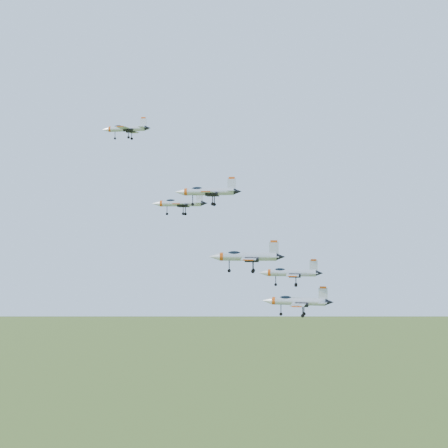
{
  "coord_description": "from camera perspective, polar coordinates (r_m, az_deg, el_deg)",
  "views": [
    {
      "loc": [
        19.13,
        -118.47,
        143.37
      ],
      "look_at": [
        8.12,
        -1.32,
        143.97
      ],
      "focal_mm": 50.0,
      "sensor_mm": 36.0,
      "label": 1
    }
  ],
  "objects": [
    {
      "name": "jet_trail",
      "position": [
        117.83,
        6.64,
        -7.02
      ],
      "size": [
        13.5,
        11.25,
        3.61
      ],
      "rotation": [
        0.0,
        0.0,
        -0.13
      ],
      "color": "silver"
    },
    {
      "name": "jet_left_high",
      "position": [
        115.79,
        -4.13,
        1.91
      ],
      "size": [
        10.62,
        8.77,
        2.84
      ],
      "rotation": [
        0.0,
        0.0,
        -0.06
      ],
      "color": "silver"
    },
    {
      "name": "jet_right_high",
      "position": [
        104.97,
        -1.56,
        2.98
      ],
      "size": [
        11.45,
        9.43,
        3.06
      ],
      "rotation": [
        0.0,
        0.0,
        -0.04
      ],
      "color": "silver"
    },
    {
      "name": "jet_left_low",
      "position": [
        124.9,
        6.03,
        -4.45
      ],
      "size": [
        12.89,
        10.61,
        3.45
      ],
      "rotation": [
        0.0,
        0.0,
        -0.03
      ],
      "color": "silver"
    },
    {
      "name": "jet_lead",
      "position": [
        138.52,
        -8.99,
        8.61
      ],
      "size": [
        11.19,
        9.3,
        2.99
      ],
      "rotation": [
        0.0,
        0.0,
        -0.1
      ],
      "color": "silver"
    },
    {
      "name": "jet_right_low",
      "position": [
        111.04,
        2.0,
        -2.99
      ],
      "size": [
        13.7,
        11.26,
        3.67
      ],
      "rotation": [
        0.0,
        0.0,
        0.02
      ],
      "color": "silver"
    }
  ]
}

